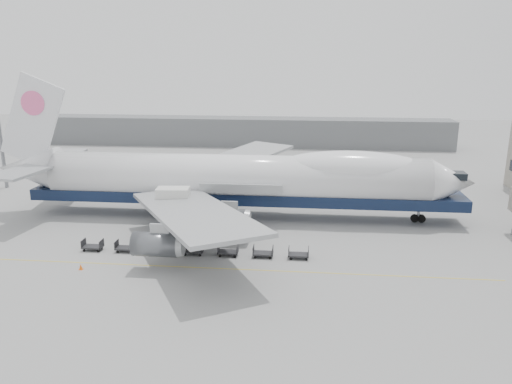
# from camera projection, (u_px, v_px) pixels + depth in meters

# --- Properties ---
(ground) EXTENTS (260.00, 260.00, 0.00)m
(ground) POSITION_uv_depth(u_px,v_px,m) (223.00, 248.00, 59.31)
(ground) COLOR gray
(ground) RESTS_ON ground
(apron_line) EXTENTS (60.00, 0.15, 0.01)m
(apron_line) POSITION_uv_depth(u_px,v_px,m) (214.00, 268.00, 53.55)
(apron_line) COLOR gold
(apron_line) RESTS_ON ground
(hangar) EXTENTS (110.00, 8.00, 7.00)m
(hangar) POSITION_uv_depth(u_px,v_px,m) (230.00, 131.00, 126.53)
(hangar) COLOR slate
(hangar) RESTS_ON ground
(airliner) EXTENTS (67.00, 55.30, 19.98)m
(airliner) POSITION_uv_depth(u_px,v_px,m) (241.00, 178.00, 69.27)
(airliner) COLOR white
(airliner) RESTS_ON ground
(catering_truck) EXTENTS (4.59, 3.35, 5.98)m
(catering_truck) POSITION_uv_depth(u_px,v_px,m) (174.00, 207.00, 63.44)
(catering_truck) COLOR #172747
(catering_truck) RESTS_ON ground
(traffic_cone) EXTENTS (0.43, 0.43, 0.63)m
(traffic_cone) POSITION_uv_depth(u_px,v_px,m) (81.00, 267.00, 53.18)
(traffic_cone) COLOR #FF620D
(traffic_cone) RESTS_ON ground
(dolly_0) EXTENTS (2.30, 1.35, 1.30)m
(dolly_0) POSITION_uv_depth(u_px,v_px,m) (93.00, 246.00, 58.39)
(dolly_0) COLOR #2D2D30
(dolly_0) RESTS_ON ground
(dolly_1) EXTENTS (2.30, 1.35, 1.30)m
(dolly_1) POSITION_uv_depth(u_px,v_px,m) (126.00, 247.00, 57.99)
(dolly_1) COLOR #2D2D30
(dolly_1) RESTS_ON ground
(dolly_2) EXTENTS (2.30, 1.35, 1.30)m
(dolly_2) POSITION_uv_depth(u_px,v_px,m) (159.00, 249.00, 57.60)
(dolly_2) COLOR #2D2D30
(dolly_2) RESTS_ON ground
(dolly_3) EXTENTS (2.30, 1.35, 1.30)m
(dolly_3) POSITION_uv_depth(u_px,v_px,m) (194.00, 250.00, 57.21)
(dolly_3) COLOR #2D2D30
(dolly_3) RESTS_ON ground
(dolly_4) EXTENTS (2.30, 1.35, 1.30)m
(dolly_4) POSITION_uv_depth(u_px,v_px,m) (228.00, 251.00, 56.81)
(dolly_4) COLOR #2D2D30
(dolly_4) RESTS_ON ground
(dolly_5) EXTENTS (2.30, 1.35, 1.30)m
(dolly_5) POSITION_uv_depth(u_px,v_px,m) (263.00, 253.00, 56.42)
(dolly_5) COLOR #2D2D30
(dolly_5) RESTS_ON ground
(dolly_6) EXTENTS (2.30, 1.35, 1.30)m
(dolly_6) POSITION_uv_depth(u_px,v_px,m) (299.00, 254.00, 56.03)
(dolly_6) COLOR #2D2D30
(dolly_6) RESTS_ON ground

